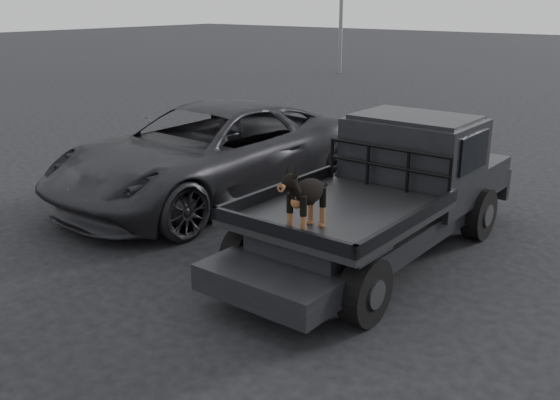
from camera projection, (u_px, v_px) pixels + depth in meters
The scene contains 6 objects.
ground at pixel (291, 281), 7.75m from camera, with size 120.00×120.00×0.00m, color black.
flatbed_ute at pixel (377, 224), 8.36m from camera, with size 2.00×5.40×0.92m, color black, non-canonical shape.
ute_cab at pixel (414, 146), 8.80m from camera, with size 1.72×1.30×0.88m, color black, non-canonical shape.
headache_rack at pixel (387, 168), 8.29m from camera, with size 1.80×0.08×0.55m, color black, non-canonical shape.
dog at pixel (306, 198), 6.76m from camera, with size 0.32×0.60×0.74m, color black, non-canonical shape.
parked_suv at pixel (210, 153), 10.74m from camera, with size 2.70×5.86×1.63m, color #2B2B30.
Camera 1 is at (4.25, -5.64, 3.35)m, focal length 40.00 mm.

